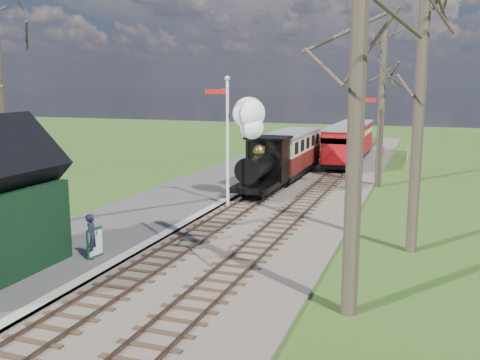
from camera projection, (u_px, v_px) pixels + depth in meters
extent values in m
ellipsoid|color=#385B23|center=(180.00, 228.00, 76.97)|extent=(57.60, 36.00, 16.20)
ellipsoid|color=#385B23|center=(437.00, 267.00, 70.55)|extent=(70.40, 44.00, 19.80)
ellipsoid|color=#385B23|center=(311.00, 232.00, 80.87)|extent=(64.00, 40.00, 18.00)
cube|color=brown|center=(298.00, 187.00, 30.39)|extent=(8.00, 60.00, 0.10)
cube|color=brown|center=(268.00, 184.00, 30.97)|extent=(0.07, 60.00, 0.12)
cube|color=brown|center=(285.00, 185.00, 30.64)|extent=(0.07, 60.00, 0.12)
cube|color=#38281C|center=(276.00, 185.00, 30.81)|extent=(1.60, 60.00, 0.09)
cube|color=brown|center=(312.00, 187.00, 30.11)|extent=(0.07, 60.00, 0.12)
cube|color=brown|center=(330.00, 188.00, 29.77)|extent=(0.07, 60.00, 0.12)
cube|color=#38281C|center=(321.00, 188.00, 29.95)|extent=(1.60, 60.00, 0.09)
cube|color=#474442|center=(156.00, 211.00, 24.57)|extent=(5.00, 44.00, 0.20)
cube|color=#B2AD9E|center=(201.00, 215.00, 23.80)|extent=(0.40, 44.00, 0.21)
cylinder|color=silver|center=(228.00, 146.00, 24.97)|extent=(0.14, 0.14, 6.00)
sphere|color=silver|center=(227.00, 78.00, 24.41)|extent=(0.24, 0.24, 0.24)
cube|color=#B7140F|center=(216.00, 92.00, 24.70)|extent=(1.10, 0.08, 0.22)
cube|color=black|center=(227.00, 116.00, 24.72)|extent=(0.18, 0.06, 0.30)
cylinder|color=silver|center=(354.00, 142.00, 28.91)|extent=(0.14, 0.14, 5.50)
sphere|color=silver|center=(356.00, 89.00, 28.40)|extent=(0.24, 0.24, 0.24)
cube|color=#B7140F|center=(366.00, 100.00, 28.32)|extent=(1.10, 0.08, 0.22)
cube|color=black|center=(354.00, 121.00, 28.70)|extent=(0.18, 0.06, 0.30)
cylinder|color=#382D23|center=(358.00, 78.00, 12.78)|extent=(0.42, 0.42, 12.00)
cylinder|color=#382D23|center=(419.00, 110.00, 18.08)|extent=(0.40, 0.40, 10.00)
cylinder|color=#382D23|center=(381.00, 108.00, 30.05)|extent=(0.39, 0.39, 9.00)
cube|color=slate|center=(327.00, 147.00, 43.56)|extent=(12.60, 0.02, 0.01)
cube|color=slate|center=(327.00, 151.00, 43.61)|extent=(12.60, 0.02, 0.02)
cylinder|color=slate|center=(327.00, 150.00, 43.60)|extent=(0.08, 0.08, 1.00)
cube|color=black|center=(261.00, 184.00, 27.91)|extent=(1.90, 4.47, 0.28)
cylinder|color=black|center=(257.00, 167.00, 27.11)|extent=(1.23, 2.91, 1.23)
cube|color=black|center=(268.00, 159.00, 28.96)|extent=(2.01, 1.79, 2.24)
cylinder|color=black|center=(250.00, 149.00, 25.90)|extent=(0.31, 0.31, 0.89)
sphere|color=#B69235|center=(259.00, 150.00, 27.28)|extent=(0.58, 0.58, 0.58)
sphere|color=white|center=(252.00, 128.00, 25.67)|extent=(1.12, 1.12, 1.12)
sphere|color=white|center=(249.00, 113.00, 25.72)|extent=(1.57, 1.57, 1.57)
cylinder|color=black|center=(243.00, 191.00, 26.86)|extent=(0.11, 0.72, 0.72)
cylinder|color=black|center=(262.00, 192.00, 26.53)|extent=(0.11, 0.72, 0.72)
cube|color=black|center=(290.00, 169.00, 33.49)|extent=(2.12, 7.83, 0.34)
cube|color=#541513|center=(290.00, 158.00, 33.37)|extent=(2.24, 7.83, 1.01)
cube|color=beige|center=(290.00, 142.00, 33.19)|extent=(2.24, 7.83, 1.01)
cube|color=slate|center=(290.00, 133.00, 33.09)|extent=(2.35, 8.05, 0.13)
cube|color=black|center=(343.00, 161.00, 36.84)|extent=(2.02, 5.33, 0.32)
cube|color=#A60D12|center=(343.00, 152.00, 36.72)|extent=(2.13, 5.33, 0.96)
cube|color=beige|center=(344.00, 138.00, 36.55)|extent=(2.13, 5.33, 0.96)
cube|color=slate|center=(344.00, 130.00, 36.45)|extent=(2.24, 5.54, 0.13)
cube|color=black|center=(354.00, 152.00, 41.93)|extent=(2.02, 5.33, 0.32)
cube|color=#A60D12|center=(354.00, 144.00, 41.82)|extent=(2.13, 5.33, 0.96)
cube|color=beige|center=(355.00, 131.00, 41.64)|extent=(2.13, 5.33, 0.96)
cube|color=slate|center=(355.00, 125.00, 41.55)|extent=(2.24, 5.54, 0.13)
cube|color=#0E411E|center=(95.00, 243.00, 17.61)|extent=(0.18, 0.69, 1.01)
cube|color=silver|center=(96.00, 243.00, 17.58)|extent=(0.11, 0.59, 0.82)
cube|color=#452818|center=(18.00, 267.00, 16.19)|extent=(0.56, 1.28, 0.05)
cube|color=#452818|center=(13.00, 259.00, 16.18)|extent=(0.25, 1.22, 0.53)
cube|color=#452818|center=(9.00, 277.00, 15.68)|extent=(0.05, 0.05, 0.18)
cube|color=#452818|center=(27.00, 264.00, 16.75)|extent=(0.05, 0.05, 0.18)
imported|color=#1A1C2F|center=(92.00, 236.00, 17.47)|extent=(0.51, 0.63, 1.50)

